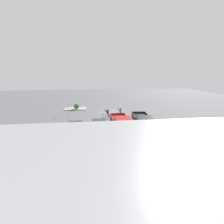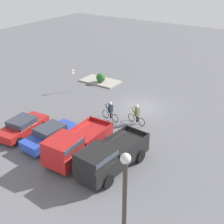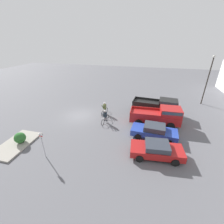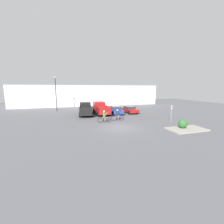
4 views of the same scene
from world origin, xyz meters
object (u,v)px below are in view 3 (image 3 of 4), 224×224
(cyclist_0, at_px, (105,117))
(lamppost, at_px, (208,77))
(pickup_truck_1, at_px, (159,115))
(cyclist_1, at_px, (105,108))
(sedan_0, at_px, (154,131))
(shrub, at_px, (20,138))
(sedan_1, at_px, (156,150))
(pickup_truck_0, at_px, (157,106))
(fire_lane_sign, at_px, (42,143))

(cyclist_0, distance_m, lamppost, 16.04)
(pickup_truck_1, relative_size, cyclist_1, 3.12)
(sedan_0, relative_size, shrub, 4.53)
(lamppost, bearing_deg, cyclist_0, -54.45)
(pickup_truck_1, relative_size, cyclist_0, 3.03)
(sedan_1, xyz_separation_m, lamppost, (-13.55, 6.99, 3.45))
(pickup_truck_0, bearing_deg, sedan_0, -3.86)
(fire_lane_sign, xyz_separation_m, shrub, (-1.03, -3.39, -0.82))
(fire_lane_sign, relative_size, lamppost, 0.35)
(shrub, bearing_deg, sedan_0, 108.53)
(pickup_truck_1, relative_size, fire_lane_sign, 2.30)
(cyclist_1, bearing_deg, sedan_0, 58.74)
(pickup_truck_1, distance_m, sedan_0, 2.89)
(pickup_truck_1, height_order, sedan_0, pickup_truck_1)
(cyclist_0, bearing_deg, lamppost, 125.55)
(cyclist_0, xyz_separation_m, cyclist_1, (-2.20, -0.69, 0.04))
(lamppost, relative_size, shrub, 6.96)
(cyclist_1, bearing_deg, pickup_truck_1, 81.61)
(sedan_0, height_order, sedan_1, sedan_0)
(pickup_truck_1, height_order, shrub, pickup_truck_1)
(pickup_truck_0, relative_size, sedan_1, 1.27)
(fire_lane_sign, bearing_deg, pickup_truck_1, 130.27)
(shrub, bearing_deg, cyclist_0, 130.68)
(pickup_truck_1, distance_m, fire_lane_sign, 12.31)
(fire_lane_sign, xyz_separation_m, lamppost, (-15.89, 16.06, 2.65))
(sedan_0, bearing_deg, lamppost, 146.27)
(pickup_truck_0, height_order, fire_lane_sign, fire_lane_sign)
(sedan_0, relative_size, sedan_1, 1.03)
(cyclist_0, bearing_deg, sedan_1, 52.63)
(sedan_1, bearing_deg, lamppost, 152.72)
(sedan_0, xyz_separation_m, sedan_1, (2.80, 0.19, -0.02))
(cyclist_0, distance_m, shrub, 8.79)
(pickup_truck_1, xyz_separation_m, shrub, (6.93, -12.78, -0.47))
(cyclist_0, bearing_deg, sedan_0, 73.86)
(sedan_0, distance_m, lamppost, 13.37)
(sedan_0, relative_size, cyclist_0, 2.47)
(pickup_truck_0, xyz_separation_m, shrub, (9.68, -12.64, -0.48))
(pickup_truck_1, relative_size, sedan_0, 1.22)
(pickup_truck_1, bearing_deg, sedan_1, -3.26)
(sedan_0, bearing_deg, shrub, -71.47)
(lamppost, bearing_deg, fire_lane_sign, -45.30)
(cyclist_0, relative_size, cyclist_1, 1.03)
(sedan_1, xyz_separation_m, cyclist_0, (-4.42, -5.79, 0.15))
(pickup_truck_0, bearing_deg, lamppost, 127.31)
(pickup_truck_0, xyz_separation_m, fire_lane_sign, (10.71, -9.26, 0.34))
(sedan_1, relative_size, fire_lane_sign, 1.83)
(sedan_0, bearing_deg, pickup_truck_1, 169.76)
(pickup_truck_0, height_order, sedan_0, pickup_truck_0)
(pickup_truck_1, distance_m, lamppost, 10.79)
(pickup_truck_0, relative_size, cyclist_1, 3.15)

